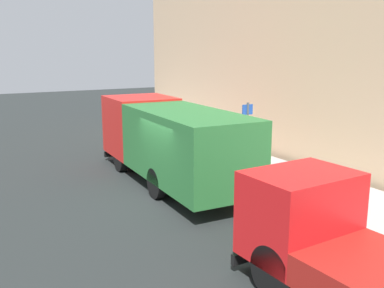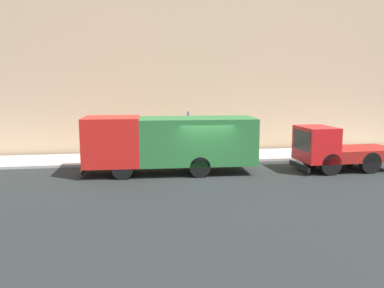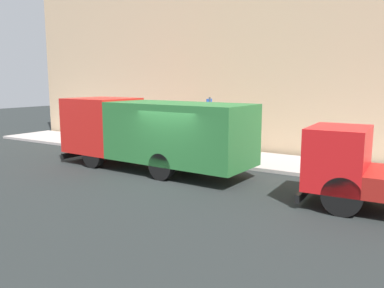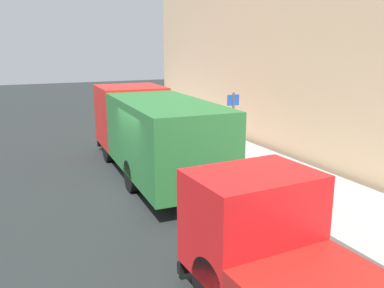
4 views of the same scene
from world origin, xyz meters
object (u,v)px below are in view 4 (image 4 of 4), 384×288
pedestrian_walking (217,139)px  traffic_cone_orange (173,134)px  small_flatbed_truck (291,264)px  street_sign_post (233,126)px  large_utility_truck (152,129)px

pedestrian_walking → traffic_cone_orange: size_ratio=2.25×
traffic_cone_orange → small_flatbed_truck: bearing=-103.9°
traffic_cone_orange → street_sign_post: bearing=-88.0°
small_flatbed_truck → pedestrian_walking: 9.01m
small_flatbed_truck → traffic_cone_orange: bearing=73.8°
small_flatbed_truck → traffic_cone_orange: (2.97, 12.00, -0.58)m
large_utility_truck → street_sign_post: (2.44, -1.29, 0.14)m
large_utility_truck → small_flatbed_truck: 8.43m
large_utility_truck → traffic_cone_orange: 4.40m
large_utility_truck → street_sign_post: size_ratio=3.12×
large_utility_truck → street_sign_post: 2.76m
pedestrian_walking → traffic_cone_orange: pedestrian_walking is taller
large_utility_truck → traffic_cone_orange: (2.27, 3.61, -1.10)m
small_flatbed_truck → pedestrian_walking: bearing=66.5°
traffic_cone_orange → pedestrian_walking: bearing=-85.4°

